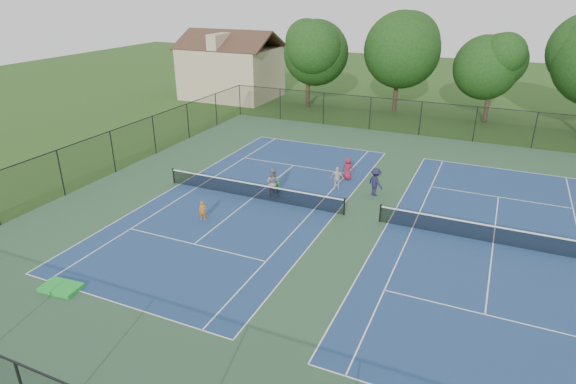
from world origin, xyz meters
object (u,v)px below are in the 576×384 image
at_px(bystander_a, 337,178).
at_px(bystander_c, 348,169).
at_px(instructor, 273,182).
at_px(ball_hopper, 276,186).
at_px(tree_back_a, 309,49).
at_px(clapboard_house, 231,70).
at_px(child_player, 203,211).
at_px(ball_crate, 276,191).
at_px(tree_back_b, 400,46).
at_px(tree_back_c, 494,64).
at_px(bystander_b, 375,182).

xyz_separation_m(bystander_a, bystander_c, (0.08, 1.96, -0.00)).
distance_m(instructor, ball_hopper, 0.68).
bearing_deg(tree_back_a, clapboard_house, 174.29).
height_order(clapboard_house, child_player, clapboard_house).
bearing_deg(clapboard_house, instructor, -54.89).
xyz_separation_m(tree_back_a, bystander_c, (10.42, -18.56, -5.28)).
distance_m(ball_crate, ball_hopper, 0.35).
bearing_deg(tree_back_b, tree_back_c, -6.34).
distance_m(tree_back_a, instructor, 24.77).
height_order(instructor, bystander_c, instructor).
bearing_deg(tree_back_b, ball_crate, -94.63).
height_order(tree_back_c, clapboard_house, tree_back_c).
xyz_separation_m(tree_back_a, bystander_b, (12.83, -20.49, -5.13)).
relative_size(tree_back_b, bystander_b, 5.54).
height_order(tree_back_a, instructor, tree_back_a).
distance_m(tree_back_b, bystander_b, 23.51).
xyz_separation_m(tree_back_a, bystander_a, (10.34, -20.52, -5.27)).
bearing_deg(ball_crate, child_player, -112.27).
bearing_deg(tree_back_a, tree_back_b, 12.53).
xyz_separation_m(tree_back_b, bystander_b, (3.83, -22.49, -5.69)).
distance_m(bystander_b, ball_crate, 6.27).
bearing_deg(bystander_c, tree_back_a, -61.79).
relative_size(clapboard_house, bystander_a, 7.05).
bearing_deg(instructor, tree_back_b, -95.09).
xyz_separation_m(tree_back_c, bystander_b, (-5.17, -21.49, -4.58)).
bearing_deg(instructor, bystander_b, -155.59).
distance_m(tree_back_a, bystander_c, 21.93).
height_order(tree_back_c, bystander_b, tree_back_c).
bearing_deg(bystander_b, child_player, 79.02).
distance_m(tree_back_a, child_player, 28.79).
distance_m(bystander_c, ball_crate, 5.38).
distance_m(tree_back_c, bystander_a, 23.33).
distance_m(tree_back_a, clapboard_house, 10.47).
xyz_separation_m(child_player, instructor, (2.14, 4.65, 0.34)).
distance_m(bystander_a, bystander_b, 2.50).
xyz_separation_m(bystander_a, bystander_b, (2.49, 0.03, 0.14)).
bearing_deg(ball_hopper, tree_back_c, 65.07).
bearing_deg(tree_back_b, bystander_c, -86.06).
relative_size(tree_back_b, bystander_a, 6.55).
bearing_deg(ball_crate, tree_back_a, 107.16).
height_order(instructor, ball_hopper, instructor).
bearing_deg(tree_back_a, ball_hopper, -72.84).
bearing_deg(bystander_a, instructor, 30.63).
distance_m(instructor, bystander_b, 6.41).
xyz_separation_m(tree_back_b, ball_hopper, (-2.00, -24.67, -6.10)).
bearing_deg(ball_hopper, bystander_a, 32.73).
xyz_separation_m(tree_back_a, tree_back_b, (9.00, 2.00, 0.56)).
xyz_separation_m(tree_back_a, ball_hopper, (7.00, -22.67, -5.55)).
relative_size(tree_back_c, clapboard_house, 0.78).
relative_size(bystander_a, ball_crate, 3.76).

